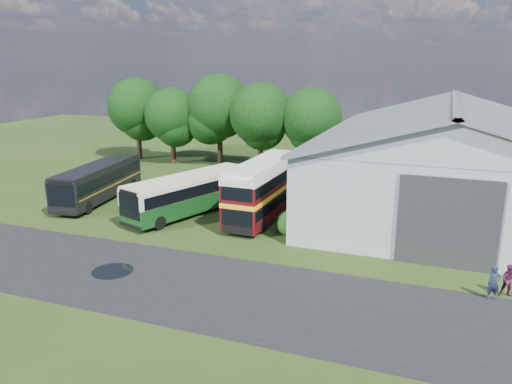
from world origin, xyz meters
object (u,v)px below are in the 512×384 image
at_px(bus_dark_single, 99,181).
at_px(visitor_a, 494,283).
at_px(storage_shed, 451,154).
at_px(bus_maroon_double, 264,189).
at_px(visitor_b, 509,281).
at_px(bus_green_single, 189,193).

relative_size(bus_dark_single, visitor_a, 6.43).
distance_m(storage_shed, bus_dark_single, 27.32).
height_order(bus_maroon_double, bus_dark_single, bus_maroon_double).
xyz_separation_m(bus_maroon_double, visitor_b, (15.13, -7.54, -1.27)).
bearing_deg(bus_maroon_double, visitor_a, -28.65).
distance_m(bus_green_single, bus_maroon_double, 5.51).
relative_size(bus_green_single, bus_dark_single, 1.01).
height_order(bus_maroon_double, visitor_a, bus_maroon_double).
height_order(bus_dark_single, visitor_a, bus_dark_single).
bearing_deg(bus_green_single, visitor_a, -0.46).
relative_size(storage_shed, bus_dark_single, 2.32).
bearing_deg(visitor_a, bus_maroon_double, 129.91).
bearing_deg(bus_green_single, bus_dark_single, -166.23).
bearing_deg(visitor_a, bus_dark_single, 144.14).
relative_size(bus_maroon_double, visitor_b, 6.10).
relative_size(bus_green_single, visitor_b, 6.82).
bearing_deg(visitor_b, bus_dark_single, 160.68).
relative_size(bus_maroon_double, visitor_a, 5.79).
xyz_separation_m(bus_green_single, bus_maroon_double, (5.36, 1.18, 0.51)).
distance_m(bus_green_single, visitor_b, 21.46).
relative_size(bus_maroon_double, bus_dark_single, 0.90).
height_order(storage_shed, visitor_b, storage_shed).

